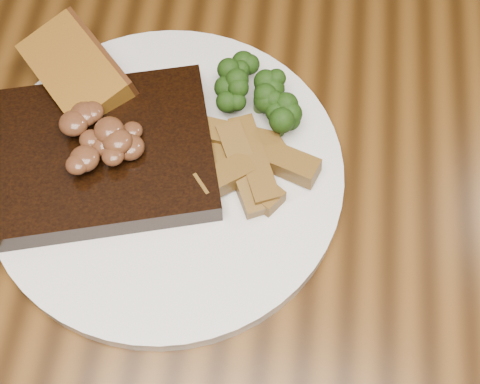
# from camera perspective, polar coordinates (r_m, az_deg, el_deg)

# --- Properties ---
(dining_table) EXTENTS (1.60, 0.90, 0.75)m
(dining_table) POSITION_cam_1_polar(r_m,az_deg,el_deg) (0.63, 1.08, -6.48)
(dining_table) COLOR #4E2F0F
(dining_table) RESTS_ON ground
(plate) EXTENTS (0.33, 0.33, 0.01)m
(plate) POSITION_cam_1_polar(r_m,az_deg,el_deg) (0.57, -6.27, 1.48)
(plate) COLOR silver
(plate) RESTS_ON dining_table
(steak) EXTENTS (0.21, 0.18, 0.03)m
(steak) POSITION_cam_1_polar(r_m,az_deg,el_deg) (0.56, -11.81, 3.06)
(steak) COLOR black
(steak) RESTS_ON plate
(steak_bone) EXTENTS (0.13, 0.05, 0.02)m
(steak_bone) POSITION_cam_1_polar(r_m,az_deg,el_deg) (0.54, -13.06, -2.97)
(steak_bone) COLOR #C1B796
(steak_bone) RESTS_ON plate
(mushroom_pile) EXTENTS (0.07, 0.07, 0.03)m
(mushroom_pile) POSITION_cam_1_polar(r_m,az_deg,el_deg) (0.54, -11.80, 4.69)
(mushroom_pile) COLOR #572E1B
(mushroom_pile) RESTS_ON steak
(garlic_bread) EXTENTS (0.11, 0.11, 0.02)m
(garlic_bread) POSITION_cam_1_polar(r_m,az_deg,el_deg) (0.61, -13.54, 8.85)
(garlic_bread) COLOR brown
(garlic_bread) RESTS_ON plate
(potato_wedges) EXTENTS (0.10, 0.10, 0.02)m
(potato_wedges) POSITION_cam_1_polar(r_m,az_deg,el_deg) (0.55, 0.44, 3.50)
(potato_wedges) COLOR brown
(potato_wedges) RESTS_ON plate
(broccoli_cluster) EXTENTS (0.06, 0.06, 0.04)m
(broccoli_cluster) POSITION_cam_1_polar(r_m,az_deg,el_deg) (0.57, 1.61, 8.07)
(broccoli_cluster) COLOR #18370C
(broccoli_cluster) RESTS_ON plate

